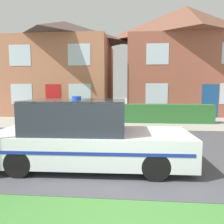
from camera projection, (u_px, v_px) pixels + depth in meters
road_strip at (131, 149)px, 6.66m from camera, size 28.00×6.17×0.01m
garden_hedge at (114, 113)px, 11.97m from camera, size 10.53×0.63×0.99m
police_car at (87, 136)px, 5.10m from camera, size 4.57×1.76×1.65m
house_left at (65, 67)px, 16.80m from camera, size 7.22×6.92×6.88m
house_right at (184, 59)px, 16.27m from camera, size 8.77×5.88×7.82m
wheelie_bin at (46, 113)px, 11.58m from camera, size 0.76×0.78×1.06m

